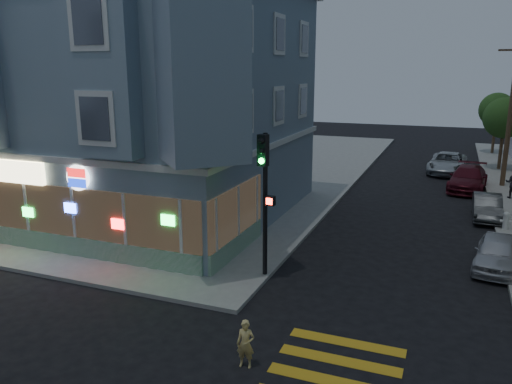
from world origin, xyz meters
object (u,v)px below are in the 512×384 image
Objects in this scene: street_tree_near at (504,118)px; parked_car_c at (468,178)px; running_child at (246,344)px; traffic_signal at (265,181)px; utility_pole at (511,113)px; street_tree_far at (497,110)px; fire_hydrant at (506,220)px; parked_car_a at (497,253)px; parked_car_b at (487,207)px; parked_car_d at (448,163)px.

parked_car_c is at bearing -106.94° from street_tree_near.
traffic_signal reaches higher than running_child.
utility_pole is at bearing 42.74° from parked_car_c.
street_tree_far reaches higher than fire_hydrant.
street_tree_near reaches higher than parked_car_a.
parked_car_d is at bearing 100.20° from parked_car_b.
street_tree_far is 34.43m from traffic_signal.
street_tree_near is 0.98× the size of parked_car_d.
street_tree_near is 31.62m from running_child.
parked_car_b is (-1.50, -13.93, -3.31)m from street_tree_near.
running_child is at bearing -97.34° from parked_car_c.
fire_hydrant is (1.50, -8.42, -0.15)m from parked_car_c.
parked_car_b is (6.39, 16.51, -0.02)m from running_child.
street_tree_far is 0.98× the size of parked_car_d.
running_child is 23.57m from parked_car_c.
fire_hydrant is at bearing -93.42° from utility_pole.
parked_car_a is 0.70× the size of parked_car_d.
parked_car_c is at bearing 100.11° from fire_hydrant.
parked_car_d is at bearing -109.19° from street_tree_far.
street_tree_far is (0.20, 14.00, -0.86)m from utility_pole.
traffic_signal is (-9.38, -33.13, -0.30)m from street_tree_far.
utility_pole is 7.04× the size of running_child.
parked_car_b is (-1.50, -21.93, -3.31)m from street_tree_far.
parked_car_c is (-2.10, -1.54, -4.05)m from utility_pole.
parked_car_d is at bearing 74.26° from running_child.
parked_car_d is (4.29, 28.09, 0.11)m from running_child.
utility_pole is 1.75× the size of traffic_signal.
parked_car_a is at bearing -94.96° from utility_pole.
running_child is at bearing -107.46° from utility_pole.
street_tree_far is 24.21m from fire_hydrant.
street_tree_near is 4.14× the size of running_child.
street_tree_far is at bearing 86.02° from parked_car_b.
traffic_signal is at bearing -105.56° from parked_car_c.
street_tree_near reaches higher than parked_car_b.
utility_pole is 4.82m from parked_car_c.
parked_car_a is 0.73× the size of parked_car_c.
parked_car_d is (-3.60, -2.34, -3.19)m from street_tree_near.
utility_pole is 6.06m from street_tree_near.
street_tree_far is 1.03× the size of parked_car_c.
street_tree_far is at bearing 94.49° from parked_car_a.
street_tree_near is at bearing 88.09° from utility_pole.
utility_pole is 9.06m from parked_car_b.
parked_car_a is at bearing 48.94° from running_child.
running_child is (-7.89, -38.44, -3.30)m from street_tree_far.
parked_car_a is at bearing -98.02° from fire_hydrant.
street_tree_far is (0.00, 8.00, 0.00)m from street_tree_near.
parked_car_b is at bearing 61.78° from running_child.
street_tree_near reaches higher than running_child.
parked_car_b is 0.70× the size of parked_car_d.
traffic_signal is 6.11× the size of fire_hydrant.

